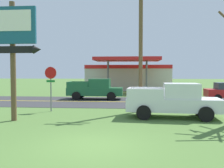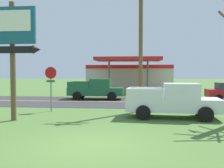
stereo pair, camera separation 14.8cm
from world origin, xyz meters
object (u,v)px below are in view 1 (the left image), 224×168
motel_sign (13,39)px  utility_pole (141,39)px  gas_station (128,77)px  pickup_white_parked_on_lawn (174,101)px  stop_sign (51,81)px  pickup_green_on_road (96,89)px

motel_sign → utility_pole: (6.74, 3.84, 0.46)m
utility_pole → gas_station: size_ratio=0.74×
utility_pole → pickup_white_parked_on_lawn: size_ratio=1.67×
gas_station → pickup_white_parked_on_lawn: gas_station is taller
stop_sign → pickup_white_parked_on_lawn: (7.73, -1.58, -1.06)m
pickup_green_on_road → utility_pole: bearing=-60.5°
motel_sign → pickup_white_parked_on_lawn: bearing=11.8°
pickup_white_parked_on_lawn → utility_pole: bearing=132.2°
pickup_green_on_road → motel_sign: bearing=-103.8°
utility_pole → pickup_green_on_road: bearing=119.5°
stop_sign → pickup_green_on_road: (1.83, 7.61, -1.06)m
motel_sign → stop_sign: bearing=75.6°
gas_station → pickup_green_on_road: gas_station is taller
gas_station → pickup_white_parked_on_lawn: (3.13, -22.56, -0.98)m
utility_pole → pickup_green_on_road: size_ratio=1.72×
stop_sign → utility_pole: size_ratio=0.33×
motel_sign → utility_pole: 7.77m
pickup_white_parked_on_lawn → gas_station: bearing=97.9°
utility_pole → pickup_white_parked_on_lawn: 4.69m
pickup_white_parked_on_lawn → pickup_green_on_road: same height
motel_sign → stop_sign: motel_sign is taller
utility_pole → gas_station: utility_pole is taller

